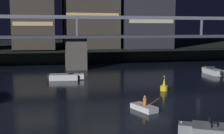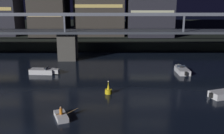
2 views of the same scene
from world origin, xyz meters
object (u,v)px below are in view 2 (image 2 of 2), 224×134
speedboat_mid_center (182,70)px  river_bridge (68,37)px  speedboat_near_right (43,71)px  dinghy_with_paddler (61,116)px  channel_buoy (108,90)px

speedboat_mid_center → river_bridge: bearing=152.9°
river_bridge → speedboat_near_right: (-2.43, -11.11, -4.13)m
speedboat_near_right → speedboat_mid_center: 23.31m
speedboat_near_right → speedboat_mid_center: bearing=1.0°
river_bridge → dinghy_with_paddler: bearing=-82.6°
river_bridge → speedboat_mid_center: (20.87, -10.69, -4.13)m
river_bridge → dinghy_with_paddler: river_bridge is taller
channel_buoy → dinghy_with_paddler: size_ratio=0.62×
river_bridge → speedboat_near_right: 12.10m
speedboat_near_right → dinghy_with_paddler: dinghy_with_paddler is taller
river_bridge → speedboat_near_right: size_ratio=18.64×
river_bridge → channel_buoy: (8.49, -20.82, -4.07)m
channel_buoy → dinghy_with_paddler: (-4.83, -7.33, -0.20)m
river_bridge → channel_buoy: size_ratio=55.36×
channel_buoy → speedboat_mid_center: bearing=39.3°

